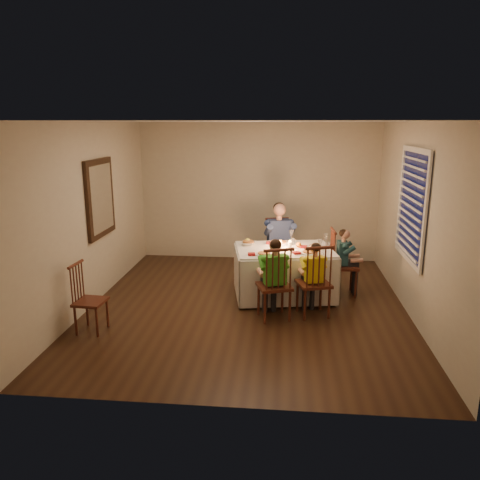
# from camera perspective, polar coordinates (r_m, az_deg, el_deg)

# --- Properties ---
(ground) EXTENTS (5.00, 5.00, 0.00)m
(ground) POSITION_cam_1_polar(r_m,az_deg,el_deg) (6.85, 0.91, -8.04)
(ground) COLOR black
(ground) RESTS_ON ground
(wall_left) EXTENTS (0.02, 5.00, 2.60)m
(wall_left) POSITION_cam_1_polar(r_m,az_deg,el_deg) (7.02, -17.71, 2.90)
(wall_left) COLOR beige
(wall_left) RESTS_ON ground
(wall_right) EXTENTS (0.02, 5.00, 2.60)m
(wall_right) POSITION_cam_1_polar(r_m,az_deg,el_deg) (6.69, 20.56, 2.14)
(wall_right) COLOR beige
(wall_right) RESTS_ON ground
(wall_back) EXTENTS (4.50, 0.02, 2.60)m
(wall_back) POSITION_cam_1_polar(r_m,az_deg,el_deg) (8.93, 2.24, 5.83)
(wall_back) COLOR beige
(wall_back) RESTS_ON ground
(ceiling) EXTENTS (5.00, 5.00, 0.00)m
(ceiling) POSITION_cam_1_polar(r_m,az_deg,el_deg) (6.35, 1.00, 14.26)
(ceiling) COLOR white
(ceiling) RESTS_ON wall_back
(dining_table) EXTENTS (1.61, 1.28, 0.72)m
(dining_table) POSITION_cam_1_polar(r_m,az_deg,el_deg) (7.08, 5.39, -2.73)
(dining_table) COLOR silver
(dining_table) RESTS_ON ground
(chair_adult) EXTENTS (0.51, 0.50, 1.03)m
(chair_adult) POSITION_cam_1_polar(r_m,az_deg,el_deg) (8.03, 4.69, -4.71)
(chair_adult) COLOR #3D1A10
(chair_adult) RESTS_ON ground
(chair_near_left) EXTENTS (0.53, 0.51, 1.03)m
(chair_near_left) POSITION_cam_1_polar(r_m,az_deg,el_deg) (6.47, 4.12, -9.44)
(chair_near_left) COLOR #3D1A10
(chair_near_left) RESTS_ON ground
(chair_near_right) EXTENTS (0.52, 0.51, 1.03)m
(chair_near_right) POSITION_cam_1_polar(r_m,az_deg,el_deg) (6.63, 8.81, -8.99)
(chair_near_right) COLOR #3D1A10
(chair_near_right) RESTS_ON ground
(chair_end) EXTENTS (0.43, 0.45, 1.03)m
(chair_end) POSITION_cam_1_polar(r_m,az_deg,el_deg) (7.48, 12.34, -6.43)
(chair_end) COLOR #3D1A10
(chair_end) RESTS_ON ground
(chair_extra) EXTENTS (0.38, 0.39, 0.90)m
(chair_extra) POSITION_cam_1_polar(r_m,az_deg,el_deg) (6.37, -17.50, -10.51)
(chair_extra) COLOR #3D1A10
(chair_extra) RESTS_ON ground
(adult) EXTENTS (0.59, 0.56, 1.31)m
(adult) POSITION_cam_1_polar(r_m,az_deg,el_deg) (8.03, 4.69, -4.71)
(adult) COLOR navy
(adult) RESTS_ON ground
(child_green) EXTENTS (0.47, 0.45, 1.11)m
(child_green) POSITION_cam_1_polar(r_m,az_deg,el_deg) (6.47, 4.12, -9.44)
(child_green) COLOR green
(child_green) RESTS_ON ground
(child_yellow) EXTENTS (0.41, 0.39, 1.04)m
(child_yellow) POSITION_cam_1_polar(r_m,az_deg,el_deg) (6.63, 8.81, -8.99)
(child_yellow) COLOR yellow
(child_yellow) RESTS_ON ground
(child_teal) EXTENTS (0.32, 0.35, 1.03)m
(child_teal) POSITION_cam_1_polar(r_m,az_deg,el_deg) (7.48, 12.34, -6.43)
(child_teal) COLOR #1B3D45
(child_teal) RESTS_ON ground
(setting_adult) EXTENTS (0.30, 0.30, 0.02)m
(setting_adult) POSITION_cam_1_polar(r_m,az_deg,el_deg) (7.30, 5.01, -0.36)
(setting_adult) COLOR white
(setting_adult) RESTS_ON dining_table
(setting_green) EXTENTS (0.30, 0.30, 0.02)m
(setting_green) POSITION_cam_1_polar(r_m,az_deg,el_deg) (6.66, 2.95, -1.75)
(setting_green) COLOR white
(setting_green) RESTS_ON dining_table
(setting_yellow) EXTENTS (0.30, 0.30, 0.02)m
(setting_yellow) POSITION_cam_1_polar(r_m,az_deg,el_deg) (6.80, 8.41, -1.56)
(setting_yellow) COLOR white
(setting_yellow) RESTS_ON dining_table
(setting_teal) EXTENTS (0.30, 0.30, 0.02)m
(setting_teal) POSITION_cam_1_polar(r_m,az_deg,el_deg) (7.14, 9.17, -0.82)
(setting_teal) COLOR white
(setting_teal) RESTS_ON dining_table
(candle_left) EXTENTS (0.06, 0.06, 0.10)m
(candle_left) POSITION_cam_1_polar(r_m,az_deg,el_deg) (7.00, 4.92, -0.66)
(candle_left) COLOR white
(candle_left) RESTS_ON dining_table
(candle_right) EXTENTS (0.06, 0.06, 0.10)m
(candle_right) POSITION_cam_1_polar(r_m,az_deg,el_deg) (7.03, 6.10, -0.63)
(candle_right) COLOR white
(candle_right) RESTS_ON dining_table
(squash) EXTENTS (0.09, 0.09, 0.09)m
(squash) POSITION_cam_1_polar(r_m,az_deg,el_deg) (7.24, 0.93, -0.16)
(squash) COLOR yellow
(squash) RESTS_ON dining_table
(orange_fruit) EXTENTS (0.08, 0.08, 0.08)m
(orange_fruit) POSITION_cam_1_polar(r_m,az_deg,el_deg) (7.10, 7.15, -0.58)
(orange_fruit) COLOR orange
(orange_fruit) RESTS_ON dining_table
(serving_bowl) EXTENTS (0.22, 0.22, 0.05)m
(serving_bowl) POSITION_cam_1_polar(r_m,az_deg,el_deg) (7.18, 1.02, -0.43)
(serving_bowl) COLOR white
(serving_bowl) RESTS_ON dining_table
(wall_mirror) EXTENTS (0.06, 0.95, 1.15)m
(wall_mirror) POSITION_cam_1_polar(r_m,az_deg,el_deg) (7.24, -16.67, 4.92)
(wall_mirror) COLOR black
(wall_mirror) RESTS_ON wall_left
(window_blinds) EXTENTS (0.07, 1.34, 1.54)m
(window_blinds) POSITION_cam_1_polar(r_m,az_deg,el_deg) (6.74, 20.13, 4.00)
(window_blinds) COLOR #0D1034
(window_blinds) RESTS_ON wall_right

